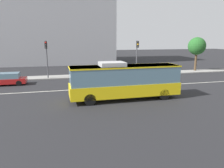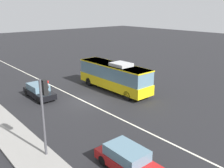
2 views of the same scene
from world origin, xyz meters
name	(u,v)px [view 2 (image 2 of 2)]	position (x,y,z in m)	size (l,w,h in m)	color
ground_plane	(85,102)	(0.00, 0.00, 0.00)	(160.00, 160.00, 0.00)	black
sidewalk_kerb	(2,124)	(0.00, 8.25, 0.07)	(80.00, 2.60, 0.14)	gray
lane_centre_line	(85,102)	(0.00, 0.00, 0.01)	(76.00, 0.16, 0.01)	silver
transit_bus	(114,75)	(0.84, -4.74, 1.81)	(10.02, 2.60, 3.46)	yellow
sedan_red	(128,160)	(-11.04, 4.46, 0.72)	(4.50, 1.82, 1.46)	#B21919
sedan_black	(39,91)	(4.23, 2.98, 0.72)	(4.51, 1.84, 1.46)	black
traffic_light_mid_block	(44,105)	(-6.48, 7.33, 3.56)	(0.33, 0.62, 5.20)	#47474C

